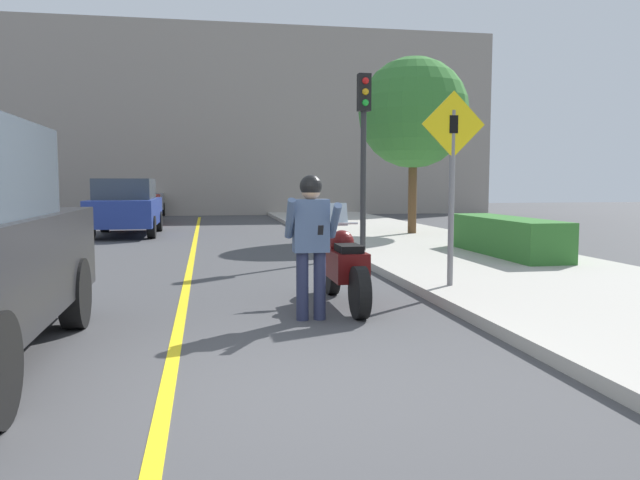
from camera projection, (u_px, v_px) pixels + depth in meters
ground_plane at (248, 392)px, 4.68m from camera, size 80.00×80.00×0.00m
sidewalk_curb at (548, 282)px, 9.45m from camera, size 4.40×44.00×0.14m
road_center_line at (188, 276)px, 10.45m from camera, size 0.12×36.00×0.01m
building_backdrop at (211, 121)px, 29.74m from camera, size 28.00×1.20×9.01m
motorcycle at (344, 266)px, 7.97m from camera, size 0.62×2.24×1.29m
person_biker at (311, 232)px, 7.06m from camera, size 0.59×0.46×1.66m
crossing_sign at (452, 170)px, 8.58m from camera, size 0.91×0.08×2.68m
traffic_light at (364, 128)px, 12.93m from camera, size 0.26×0.30×3.67m
hedge_row at (505, 236)px, 12.46m from camera, size 0.90×3.60×0.74m
street_tree at (413, 113)px, 17.39m from camera, size 3.07×3.07×4.91m
parked_car_blue at (126, 207)px, 18.52m from camera, size 1.88×4.20×1.68m
parked_car_red at (132, 201)px, 24.02m from camera, size 1.88×4.20×1.68m
parked_car_grey at (147, 197)px, 30.24m from camera, size 1.88×4.20×1.68m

